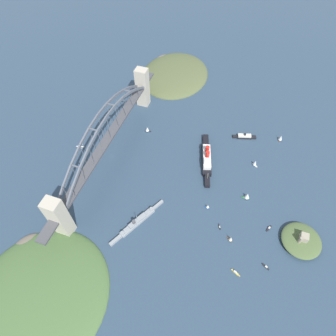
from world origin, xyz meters
TOP-DOWN VIEW (x-y plane):
  - ground_plane at (0.00, 0.00)m, footprint 1400.00×1400.00m
  - harbor_arch_bridge at (0.00, -0.00)m, footprint 287.30×17.03m
  - headland_west_shore at (-199.77, 20.61)m, footprint 134.11×110.91m
  - headland_east_shore at (180.59, 9.87)m, footprint 141.52×132.30m
  - ocean_liner at (-33.74, 120.17)m, footprint 83.97×30.31m
  - naval_cruiser at (79.12, 69.74)m, footprint 70.82×37.59m
  - harbor_ferry_steamer at (-91.60, 160.05)m, footprint 14.12×32.59m
  - fort_island_mid_harbor at (42.05, 243.92)m, footprint 42.72×42.18m
  - seaplane_taxiing_near_bridge at (0.15, -46.58)m, footprint 8.77×11.11m
  - small_boat_0 at (64.99, 172.43)m, footprint 5.42×6.58m
  - small_boat_1 at (-58.33, 27.64)m, footprint 5.70×8.97m
  - small_boat_2 at (37.44, 210.24)m, footprint 8.84×5.44m
  - small_boat_3 at (-102.63, 207.51)m, footprint 8.99×5.26m
  - small_boat_4 at (53.63, 158.16)m, footprint 6.94×3.93m
  - small_boat_5 at (97.30, 184.58)m, footprint 5.45×10.20m
  - small_boat_6 at (-46.79, 181.04)m, footprint 6.07×7.50m
  - small_boat_7 at (34.17, 139.30)m, footprint 3.64×6.46m
  - small_boat_8 at (6.08, 179.94)m, footprint 6.52×10.03m
  - small_boat_9 at (81.46, 212.63)m, footprint 5.45×8.18m

SIDE VIEW (x-z plane):
  - ground_plane at x=0.00m, z-range 0.00..0.00m
  - headland_west_shore at x=-199.77m, z-range -10.93..10.93m
  - headland_east_shore at x=180.59m, z-range -9.74..9.74m
  - small_boat_4 at x=53.63m, z-range -0.26..1.65m
  - small_boat_9 at x=81.46m, z-range -0.30..1.76m
  - small_boat_2 at x=37.44m, z-range -0.28..1.74m
  - small_boat_5 at x=97.30m, z-range -0.34..1.95m
  - seaplane_taxiing_near_bridge at x=0.15m, z-range -0.40..4.28m
  - harbor_ferry_steamer at x=-91.60m, z-range -1.52..5.96m
  - naval_cruiser at x=79.12m, z-range -5.46..10.85m
  - small_boat_7 at x=34.17m, z-range -0.18..6.66m
  - small_boat_0 at x=64.99m, z-range -0.27..8.23m
  - fort_island_mid_harbor at x=42.05m, z-range -4.09..12.62m
  - small_boat_1 at x=-58.33m, z-range -0.26..8.95m
  - small_boat_3 at x=-102.63m, z-range -0.30..9.29m
  - small_boat_6 at x=-46.79m, z-range -0.29..9.56m
  - small_boat_8 at x=6.08m, z-range -0.37..9.96m
  - ocean_liner at x=-33.74m, z-range -4.53..15.49m
  - harbor_arch_bridge at x=0.00m, z-range -3.85..69.48m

